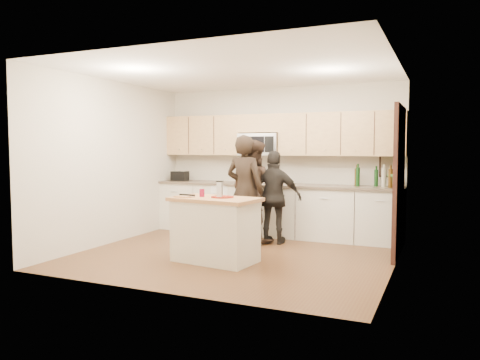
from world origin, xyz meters
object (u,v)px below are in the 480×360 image
at_px(woman_center, 253,191).
at_px(woman_right, 274,197).
at_px(island, 215,229).
at_px(toaster, 180,176).
at_px(woman_left, 245,190).

height_order(woman_center, woman_right, woman_center).
height_order(island, toaster, toaster).
distance_m(woman_left, woman_center, 0.32).
relative_size(toaster, woman_right, 0.20).
height_order(island, woman_left, woman_left).
bearing_deg(woman_right, woman_left, 31.51).
distance_m(island, toaster, 2.92).
bearing_deg(woman_left, island, 99.03).
distance_m(toaster, woman_left, 2.05).
bearing_deg(island, woman_left, 100.27).
relative_size(toaster, woman_left, 0.18).
distance_m(island, woman_right, 1.56).
distance_m(island, woman_left, 1.28).
xyz_separation_m(toaster, woman_right, (2.22, -0.68, -0.26)).
xyz_separation_m(island, woman_center, (-0.05, 1.51, 0.41)).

